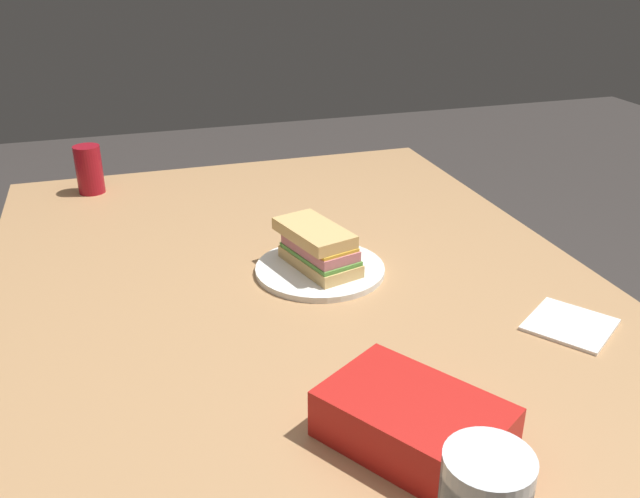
# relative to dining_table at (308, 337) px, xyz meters

# --- Properties ---
(dining_table) EXTENTS (1.68, 1.15, 0.73)m
(dining_table) POSITION_rel_dining_table_xyz_m (0.00, 0.00, 0.00)
(dining_table) COLOR tan
(dining_table) RESTS_ON ground_plane
(paper_plate) EXTENTS (0.25, 0.25, 0.01)m
(paper_plate) POSITION_rel_dining_table_xyz_m (0.11, -0.06, 0.08)
(paper_plate) COLOR white
(paper_plate) RESTS_ON dining_table
(sandwich) EXTENTS (0.20, 0.14, 0.08)m
(sandwich) POSITION_rel_dining_table_xyz_m (0.11, -0.05, 0.13)
(sandwich) COLOR #DBB26B
(sandwich) RESTS_ON paper_plate
(soda_can_red) EXTENTS (0.07, 0.07, 0.12)m
(soda_can_red) POSITION_rel_dining_table_xyz_m (0.72, 0.37, 0.13)
(soda_can_red) COLOR maroon
(soda_can_red) RESTS_ON dining_table
(chip_bag) EXTENTS (0.27, 0.25, 0.07)m
(chip_bag) POSITION_rel_dining_table_xyz_m (-0.40, -0.02, 0.11)
(chip_bag) COLOR red
(chip_bag) RESTS_ON dining_table
(paper_napkin) EXTENTS (0.18, 0.18, 0.01)m
(paper_napkin) POSITION_rel_dining_table_xyz_m (-0.21, -0.40, 0.08)
(paper_napkin) COLOR white
(paper_napkin) RESTS_ON dining_table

